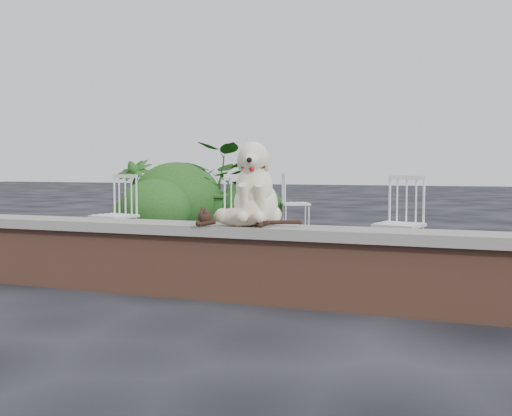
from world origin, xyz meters
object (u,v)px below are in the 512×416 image
(chair_e, at_px, (296,203))
(potted_plant_b, at_px, (134,194))
(dog, at_px, (256,183))
(chair_a, at_px, (239,214))
(cat, at_px, (239,216))
(chair_b, at_px, (114,215))
(potted_plant_a, at_px, (222,187))
(chair_d, at_px, (399,223))

(chair_e, xyz_separation_m, potted_plant_b, (-2.71, -0.38, 0.11))
(dog, height_order, chair_a, dog)
(cat, bearing_deg, chair_e, 89.74)
(dog, relative_size, cat, 0.69)
(cat, height_order, potted_plant_b, potted_plant_b)
(cat, relative_size, potted_plant_b, 0.81)
(chair_b, relative_size, chair_e, 1.00)
(cat, distance_m, chair_a, 2.59)
(cat, relative_size, chair_e, 0.99)
(potted_plant_a, bearing_deg, chair_e, 0.25)
(chair_e, bearing_deg, dog, 168.44)
(chair_d, relative_size, potted_plant_a, 0.66)
(chair_e, bearing_deg, chair_b, 131.42)
(chair_a, bearing_deg, cat, -90.17)
(cat, height_order, chair_b, chair_b)
(chair_a, bearing_deg, dog, -87.19)
(chair_b, distance_m, potted_plant_b, 2.91)
(chair_a, bearing_deg, chair_d, -37.92)
(cat, xyz_separation_m, chair_e, (-0.90, 4.74, -0.19))
(chair_b, bearing_deg, potted_plant_a, 99.40)
(chair_b, distance_m, potted_plant_a, 2.97)
(cat, xyz_separation_m, potted_plant_a, (-2.17, 4.74, 0.05))
(potted_plant_b, bearing_deg, chair_e, 8.02)
(chair_b, relative_size, chair_a, 1.00)
(chair_b, xyz_separation_m, chair_d, (3.27, 0.06, 0.00))
(cat, bearing_deg, chair_d, 50.73)
(chair_d, bearing_deg, cat, -102.82)
(cat, bearing_deg, potted_plant_a, 103.59)
(cat, xyz_separation_m, potted_plant_b, (-3.62, 4.36, -0.08))
(cat, relative_size, potted_plant_a, 0.66)
(dog, relative_size, chair_a, 0.69)
(cat, relative_size, chair_d, 0.99)
(chair_d, xyz_separation_m, chair_e, (-1.89, 2.90, 0.00))
(chair_b, relative_size, chair_d, 1.00)
(chair_e, bearing_deg, cat, 167.14)
(dog, height_order, potted_plant_a, potted_plant_a)
(chair_a, height_order, potted_plant_b, potted_plant_b)
(dog, xyz_separation_m, chair_d, (0.91, 1.69, -0.43))
(cat, bearing_deg, potted_plant_b, 118.60)
(dog, relative_size, potted_plant_a, 0.45)
(chair_a, relative_size, potted_plant_a, 0.66)
(chair_a, bearing_deg, chair_e, 67.42)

